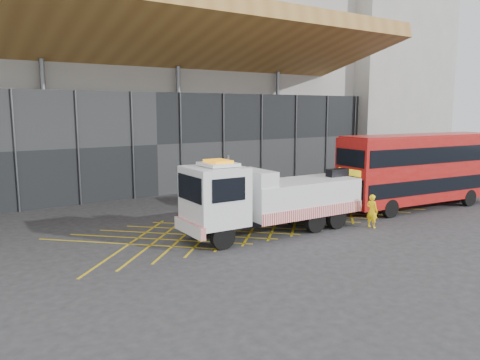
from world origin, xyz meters
TOP-DOWN VIEW (x-y plane):
  - ground_plane at (0.00, 0.00)m, footprint 120.00×120.00m
  - road_markings at (3.20, 0.00)m, footprint 23.16×7.16m
  - construction_building at (1.92, 18.40)m, footprint 55.00×23.97m
  - east_building at (32.00, 16.00)m, footprint 15.00×12.00m
  - recovery_truck at (2.26, -2.34)m, footprint 12.31×3.37m
  - bus_towed at (14.83, -2.85)m, footprint 12.59×4.21m
  - bus_second at (25.37, 0.90)m, footprint 11.04×4.73m
  - worker at (7.91, -4.68)m, footprint 0.55×0.76m

SIDE VIEW (x-z plane):
  - ground_plane at x=0.00m, z-range 0.00..0.00m
  - road_markings at x=3.20m, z-range 0.00..0.01m
  - worker at x=7.91m, z-range 0.00..1.92m
  - recovery_truck at x=2.26m, z-range -0.16..4.12m
  - bus_second at x=25.37m, z-range 0.24..4.62m
  - bus_towed at x=14.83m, z-range 0.28..5.31m
  - construction_building at x=1.92m, z-range -0.02..17.98m
  - east_building at x=32.00m, z-range 0.00..20.00m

